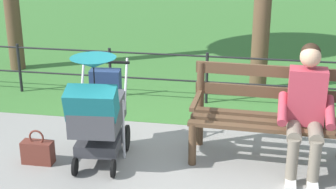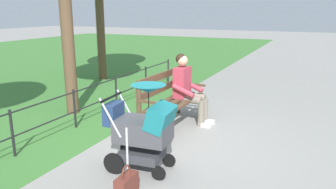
{
  "view_description": "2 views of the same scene",
  "coord_description": "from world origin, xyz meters",
  "px_view_note": "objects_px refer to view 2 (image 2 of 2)",
  "views": [
    {
      "loc": [
        -0.6,
        4.82,
        2.49
      ],
      "look_at": [
        0.23,
        0.09,
        0.72
      ],
      "focal_mm": 54.68,
      "sensor_mm": 36.0,
      "label": 1
    },
    {
      "loc": [
        4.38,
        2.24,
        2.04
      ],
      "look_at": [
        -0.11,
        0.18,
        0.77
      ],
      "focal_mm": 35.37,
      "sensor_mm": 36.0,
      "label": 2
    }
  ],
  "objects_px": {
    "park_bench": "(169,97)",
    "person_on_bench": "(187,87)",
    "stroller": "(144,127)",
    "handbag": "(126,185)"
  },
  "relations": [
    {
      "from": "person_on_bench",
      "to": "handbag",
      "type": "xyz_separation_m",
      "value": [
        2.65,
        0.31,
        -0.55
      ]
    },
    {
      "from": "person_on_bench",
      "to": "stroller",
      "type": "xyz_separation_m",
      "value": [
        2.02,
        0.2,
        -0.08
      ]
    },
    {
      "from": "handbag",
      "to": "person_on_bench",
      "type": "bearing_deg",
      "value": -173.36
    },
    {
      "from": "park_bench",
      "to": "person_on_bench",
      "type": "height_order",
      "value": "person_on_bench"
    },
    {
      "from": "park_bench",
      "to": "person_on_bench",
      "type": "bearing_deg",
      "value": 145.42
    },
    {
      "from": "park_bench",
      "to": "stroller",
      "type": "height_order",
      "value": "stroller"
    },
    {
      "from": "stroller",
      "to": "handbag",
      "type": "relative_size",
      "value": 3.11
    },
    {
      "from": "person_on_bench",
      "to": "handbag",
      "type": "height_order",
      "value": "person_on_bench"
    },
    {
      "from": "park_bench",
      "to": "stroller",
      "type": "relative_size",
      "value": 1.41
    },
    {
      "from": "handbag",
      "to": "park_bench",
      "type": "bearing_deg",
      "value": -167.13
    }
  ]
}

